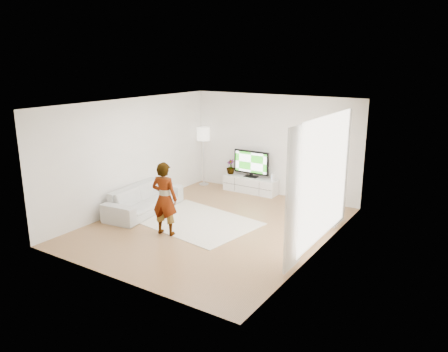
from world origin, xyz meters
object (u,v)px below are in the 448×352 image
Objects in this scene: rug at (196,221)px; sofa at (144,199)px; player at (165,199)px; television at (251,163)px; media_console at (251,185)px; floor_lamp at (203,136)px.

rug is 1.20× the size of sofa.
player reaches higher than rug.
television is at bearing -100.32° from player.
sofa is (-1.42, -2.90, 0.10)m from media_console.
television is 0.48× the size of sofa.
floor_lamp is at bearing 122.09° from rug.
media_console is 3.23m from sofa.
sofa is at bearing -174.84° from rug.
rug is 1.28m from player.
player is at bearing -96.08° from rug.
rug is 3.51m from floor_lamp.
media_console reaches higher than rug.
floor_lamp is (-1.59, 3.67, 0.67)m from player.
television is at bearing 90.00° from media_console.
sofa is at bearing -115.85° from television.
television is 0.40× the size of rug.
media_console is at bearing -90.00° from television.
television is at bearing 3.30° from floor_lamp.
media_console is 0.59× the size of rug.
television is 2.92m from rug.
floor_lamp is at bearing -177.68° from media_console.
television is at bearing 91.72° from rug.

